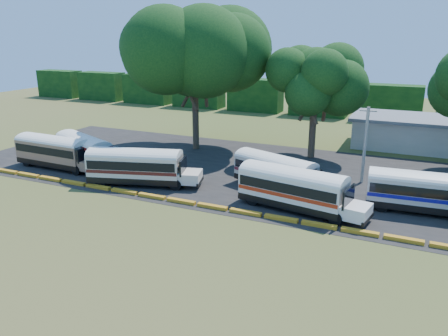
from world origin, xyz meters
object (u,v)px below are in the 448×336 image
at_px(bus_red, 85,149).
at_px(bus_white_red, 295,187).
at_px(bus_beige, 55,150).
at_px(bus_cream_west, 137,164).
at_px(tree_west, 194,55).

distance_m(bus_red, bus_white_red, 24.64).
distance_m(bus_beige, bus_cream_west, 11.47).
bearing_deg(bus_cream_west, bus_red, 146.24).
height_order(bus_red, bus_cream_west, bus_cream_west).
bearing_deg(bus_white_red, bus_beige, -172.61).
bearing_deg(bus_white_red, bus_red, -177.06).
xyz_separation_m(bus_red, bus_cream_west, (8.94, -2.85, 0.06)).
xyz_separation_m(bus_beige, tree_west, (10.08, 13.62, 9.59)).
bearing_deg(bus_beige, tree_west, 55.44).
height_order(bus_red, tree_west, tree_west).
bearing_deg(tree_west, bus_cream_west, -84.78).
xyz_separation_m(bus_red, tree_west, (7.61, 11.80, 9.64)).
height_order(bus_cream_west, bus_white_red, bus_cream_west).
bearing_deg(bus_cream_west, bus_white_red, -16.06).
relative_size(bus_red, bus_white_red, 0.95).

